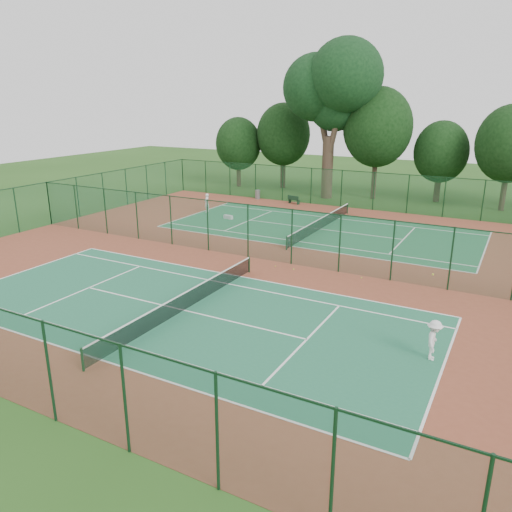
# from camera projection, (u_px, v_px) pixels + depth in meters

# --- Properties ---
(ground) EXTENTS (120.00, 120.00, 0.00)m
(ground) POSITION_uv_depth(u_px,v_px,m) (269.00, 260.00, 31.71)
(ground) COLOR #254E18
(ground) RESTS_ON ground
(red_pad) EXTENTS (40.00, 36.00, 0.01)m
(red_pad) POSITION_uv_depth(u_px,v_px,m) (269.00, 260.00, 31.71)
(red_pad) COLOR brown
(red_pad) RESTS_ON ground
(court_near) EXTENTS (23.77, 10.97, 0.01)m
(court_near) POSITION_uv_depth(u_px,v_px,m) (185.00, 311.00, 24.16)
(court_near) COLOR #206746
(court_near) RESTS_ON red_pad
(court_far) EXTENTS (23.77, 10.97, 0.01)m
(court_far) POSITION_uv_depth(u_px,v_px,m) (321.00, 229.00, 39.25)
(court_far) COLOR #20663B
(court_far) RESTS_ON red_pad
(fence_north) EXTENTS (40.00, 0.09, 3.50)m
(fence_north) POSITION_uv_depth(u_px,v_px,m) (357.00, 190.00, 46.27)
(fence_north) COLOR #1B522B
(fence_north) RESTS_ON ground
(fence_south) EXTENTS (40.00, 0.09, 3.50)m
(fence_south) POSITION_uv_depth(u_px,v_px,m) (16.00, 360.00, 16.09)
(fence_south) COLOR #16442D
(fence_south) RESTS_ON ground
(fence_west) EXTENTS (0.09, 36.00, 3.50)m
(fence_west) POSITION_uv_depth(u_px,v_px,m) (49.00, 203.00, 40.27)
(fence_west) COLOR #1A4E2C
(fence_west) RESTS_ON ground
(fence_divider) EXTENTS (40.00, 0.09, 3.50)m
(fence_divider) POSITION_uv_depth(u_px,v_px,m) (269.00, 234.00, 31.18)
(fence_divider) COLOR #1B5336
(fence_divider) RESTS_ON ground
(tennis_net_near) EXTENTS (0.10, 12.90, 0.97)m
(tennis_net_near) POSITION_uv_depth(u_px,v_px,m) (184.00, 300.00, 24.00)
(tennis_net_near) COLOR #133619
(tennis_net_near) RESTS_ON ground
(tennis_net_far) EXTENTS (0.10, 12.90, 0.97)m
(tennis_net_far) POSITION_uv_depth(u_px,v_px,m) (321.00, 223.00, 39.09)
(tennis_net_far) COLOR #13351E
(tennis_net_far) RESTS_ON ground
(player_near) EXTENTS (0.69, 1.11, 1.65)m
(player_near) POSITION_uv_depth(u_px,v_px,m) (434.00, 340.00, 19.40)
(player_near) COLOR white
(player_near) RESTS_ON court_near
(player_far) EXTENTS (0.49, 0.67, 1.69)m
(player_far) POSITION_uv_depth(u_px,v_px,m) (207.00, 203.00, 44.94)
(player_far) COLOR silver
(player_far) RESTS_ON court_far
(trash_bin) EXTENTS (0.62, 0.62, 0.93)m
(trash_bin) POSITION_uv_depth(u_px,v_px,m) (258.00, 194.00, 51.01)
(trash_bin) COLOR slate
(trash_bin) RESTS_ON red_pad
(bench) EXTENTS (1.38, 0.70, 0.82)m
(bench) POSITION_uv_depth(u_px,v_px,m) (294.00, 200.00, 48.64)
(bench) COLOR black
(bench) RESTS_ON red_pad
(kit_bag) EXTENTS (0.90, 0.48, 0.32)m
(kit_bag) POSITION_uv_depth(u_px,v_px,m) (228.00, 217.00, 42.58)
(kit_bag) COLOR silver
(kit_bag) RESTS_ON red_pad
(stray_ball_a) EXTENTS (0.08, 0.08, 0.08)m
(stray_ball_a) POSITION_uv_depth(u_px,v_px,m) (294.00, 269.00, 29.93)
(stray_ball_a) COLOR #BBDD33
(stray_ball_a) RESTS_ON red_pad
(stray_ball_b) EXTENTS (0.07, 0.07, 0.07)m
(stray_ball_b) POSITION_uv_depth(u_px,v_px,m) (361.00, 278.00, 28.50)
(stray_ball_b) COLOR #B0D230
(stray_ball_b) RESTS_ON red_pad
(stray_ball_c) EXTENTS (0.08, 0.08, 0.08)m
(stray_ball_c) POSITION_uv_depth(u_px,v_px,m) (275.00, 266.00, 30.46)
(stray_ball_c) COLOR gold
(stray_ball_c) RESTS_ON red_pad
(big_tree) EXTENTS (10.07, 7.37, 15.47)m
(big_tree) POSITION_uv_depth(u_px,v_px,m) (333.00, 87.00, 48.64)
(big_tree) COLOR #3B2A20
(big_tree) RESTS_ON ground
(evergreen_row) EXTENTS (39.00, 5.00, 12.00)m
(evergreen_row) POSITION_uv_depth(u_px,v_px,m) (379.00, 198.00, 51.81)
(evergreen_row) COLOR black
(evergreen_row) RESTS_ON ground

